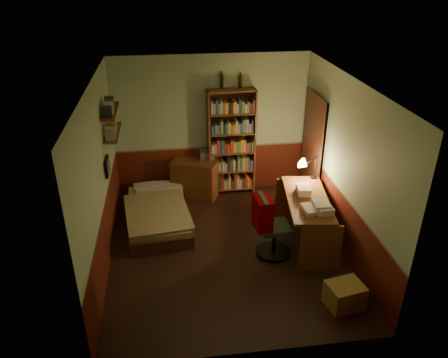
{
  "coord_description": "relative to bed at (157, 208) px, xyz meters",
  "views": [
    {
      "loc": [
        -0.77,
        -5.49,
        4.03
      ],
      "look_at": [
        0.0,
        0.25,
        1.1
      ],
      "focal_mm": 35.0,
      "sensor_mm": 36.0,
      "label": 1
    }
  ],
  "objects": [
    {
      "name": "desk_lamp",
      "position": [
        2.6,
        -0.28,
        0.8
      ],
      "size": [
        0.17,
        0.17,
        0.54
      ],
      "primitive_type": "cone",
      "rotation": [
        0.0,
        0.0,
        -0.07
      ],
      "color": "black",
      "rests_on": "desk"
    },
    {
      "name": "desk",
      "position": [
        2.29,
        -0.92,
        0.13
      ],
      "size": [
        0.81,
        1.55,
        0.79
      ],
      "primitive_type": "cube",
      "rotation": [
        0.0,
        0.0,
        -0.14
      ],
      "color": "#5B3216",
      "rests_on": "ground"
    },
    {
      "name": "door_trim",
      "position": [
        2.73,
        0.33,
        0.73
      ],
      "size": [
        0.02,
        0.98,
        2.08
      ],
      "primitive_type": "cube",
      "color": "#422115",
      "rests_on": "ground"
    },
    {
      "name": "office_chair",
      "position": [
        1.74,
        -1.16,
        0.23
      ],
      "size": [
        0.52,
        0.47,
        0.99
      ],
      "primitive_type": "cube",
      "rotation": [
        0.0,
        0.0,
        0.07
      ],
      "color": "#234C2D",
      "rests_on": "ground"
    },
    {
      "name": "ceiling",
      "position": [
        1.04,
        -0.97,
        2.34
      ],
      "size": [
        3.5,
        4.0,
        0.02
      ],
      "primitive_type": "cube",
      "color": "silver",
      "rests_on": "wall_back"
    },
    {
      "name": "doorway",
      "position": [
        2.76,
        0.33,
        0.73
      ],
      "size": [
        0.06,
        0.9,
        2.0
      ],
      "primitive_type": "cube",
      "color": "black",
      "rests_on": "ground"
    },
    {
      "name": "wall_shelf_upper",
      "position": [
        -0.6,
        0.13,
        1.68
      ],
      "size": [
        0.2,
        0.9,
        0.03
      ],
      "primitive_type": "cube",
      "color": "#5B3216",
      "rests_on": "wall_left"
    },
    {
      "name": "bed",
      "position": [
        0.0,
        0.0,
        0.0
      ],
      "size": [
        1.1,
        1.87,
        0.53
      ],
      "primitive_type": "cube",
      "rotation": [
        0.0,
        0.0,
        0.08
      ],
      "color": "olive",
      "rests_on": "ground"
    },
    {
      "name": "wall_left",
      "position": [
        -0.72,
        -0.97,
        1.03
      ],
      "size": [
        0.02,
        4.0,
        2.6
      ],
      "primitive_type": "cube",
      "color": "#97B68D",
      "rests_on": "ground"
    },
    {
      "name": "framed_picture",
      "position": [
        -0.68,
        -0.37,
        0.98
      ],
      "size": [
        0.04,
        0.32,
        0.26
      ],
      "primitive_type": "cube",
      "color": "black",
      "rests_on": "wall_left"
    },
    {
      "name": "cardboard_box_b",
      "position": [
        2.53,
        -2.3,
        -0.16
      ],
      "size": [
        0.36,
        0.32,
        0.21
      ],
      "primitive_type": "cube",
      "rotation": [
        0.0,
        0.0,
        0.26
      ],
      "color": "olive",
      "rests_on": "ground"
    },
    {
      "name": "mini_stereo",
      "position": [
        0.95,
        0.92,
        0.53
      ],
      "size": [
        0.27,
        0.21,
        0.14
      ],
      "primitive_type": "cube",
      "rotation": [
        0.0,
        0.0,
        -0.02
      ],
      "color": "#B2B2B7",
      "rests_on": "dresser"
    },
    {
      "name": "wall_shelf_lower",
      "position": [
        -0.6,
        0.13,
        1.33
      ],
      "size": [
        0.2,
        0.9,
        0.03
      ],
      "primitive_type": "cube",
      "color": "#5B3216",
      "rests_on": "wall_left"
    },
    {
      "name": "bottle_left",
      "position": [
        1.23,
        0.99,
        1.86
      ],
      "size": [
        0.08,
        0.08,
        0.24
      ],
      "primitive_type": "cylinder",
      "rotation": [
        0.0,
        0.0,
        -0.27
      ],
      "color": "black",
      "rests_on": "bookshelf"
    },
    {
      "name": "floor",
      "position": [
        1.04,
        -0.97,
        -0.28
      ],
      "size": [
        3.5,
        4.0,
        0.02
      ],
      "primitive_type": "cube",
      "color": "black",
      "rests_on": "ground"
    },
    {
      "name": "wall_front",
      "position": [
        1.04,
        -2.98,
        1.03
      ],
      "size": [
        3.5,
        0.02,
        2.6
      ],
      "primitive_type": "cube",
      "color": "#97B68D",
      "rests_on": "ground"
    },
    {
      "name": "cardboard_box_a",
      "position": [
        2.38,
        -2.38,
        -0.1
      ],
      "size": [
        0.51,
        0.44,
        0.34
      ],
      "primitive_type": "cube",
      "rotation": [
        0.0,
        0.0,
        0.2
      ],
      "color": "olive",
      "rests_on": "ground"
    },
    {
      "name": "bookshelf",
      "position": [
        1.39,
        0.88,
        0.74
      ],
      "size": [
        0.88,
        0.33,
        2.01
      ],
      "primitive_type": "cube",
      "rotation": [
        0.0,
        0.0,
        0.07
      ],
      "color": "#5B3216",
      "rests_on": "ground"
    },
    {
      "name": "red_jacket",
      "position": [
        1.5,
        -1.01,
        0.97
      ],
      "size": [
        0.32,
        0.45,
        0.49
      ],
      "primitive_type": "cube",
      "rotation": [
        0.0,
        0.0,
        -0.26
      ],
      "color": "#880006",
      "rests_on": "office_chair"
    },
    {
      "name": "paper_stack",
      "position": [
        2.27,
        -0.76,
        0.58
      ],
      "size": [
        0.23,
        0.3,
        0.11
      ],
      "primitive_type": "cube",
      "rotation": [
        0.0,
        0.0,
        -0.12
      ],
      "color": "silver",
      "rests_on": "desk"
    },
    {
      "name": "wall_back",
      "position": [
        1.04,
        1.04,
        1.03
      ],
      "size": [
        3.5,
        0.02,
        2.6
      ],
      "primitive_type": "cube",
      "color": "#97B68D",
      "rests_on": "ground"
    },
    {
      "name": "bottle_right",
      "position": [
        1.56,
        0.99,
        1.85
      ],
      "size": [
        0.06,
        0.06,
        0.22
      ],
      "primitive_type": "cylinder",
      "rotation": [
        0.0,
        0.0,
        0.01
      ],
      "color": "black",
      "rests_on": "bookshelf"
    },
    {
      "name": "dresser",
      "position": [
        0.7,
        0.79,
        0.09
      ],
      "size": [
        0.91,
        0.7,
        0.72
      ],
      "primitive_type": "cube",
      "rotation": [
        0.0,
        0.0,
        -0.42
      ],
      "color": "#5B3216",
      "rests_on": "ground"
    },
    {
      "name": "wall_right",
      "position": [
        2.8,
        -0.97,
        1.03
      ],
      "size": [
        0.02,
        4.0,
        2.6
      ],
      "primitive_type": "cube",
      "color": "#97B68D",
      "rests_on": "ground"
    }
  ]
}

